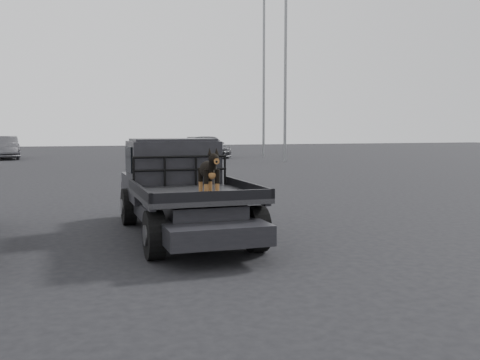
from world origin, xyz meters
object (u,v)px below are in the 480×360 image
object	(u,v)px
distant_car_b	(208,147)
floodlight_far	(264,41)
flatbed_ute	(183,211)
dog	(209,174)
floodlight_mid	(286,37)
distant_car_a	(5,148)

from	to	relation	value
distant_car_b	floodlight_far	xyz separation A→B (m)	(4.13, -0.30, 7.57)
flatbed_ute	dog	bearing A→B (deg)	-87.99
dog	floodlight_mid	size ratio (longest dim) A/B	0.05
dog	floodlight_mid	world-z (taller)	floodlight_mid
dog	floodlight_mid	distance (m)	25.94
flatbed_ute	floodlight_mid	distance (m)	24.79
distant_car_a	floodlight_far	distance (m)	19.47
flatbed_ute	floodlight_mid	xyz separation A→B (m)	(11.13, 20.98, 7.14)
distant_car_a	floodlight_far	size ratio (longest dim) A/B	0.30
distant_car_b	floodlight_far	size ratio (longest dim) A/B	0.33
dog	floodlight_far	distance (m)	31.76
distant_car_a	floodlight_mid	size ratio (longest dim) A/B	0.33
distant_car_b	flatbed_ute	bearing A→B (deg)	-107.84
dog	distant_car_a	world-z (taller)	dog
dog	distant_car_a	bearing A→B (deg)	100.47
floodlight_far	flatbed_ute	bearing A→B (deg)	-114.02
distant_car_b	floodlight_mid	world-z (taller)	floodlight_mid
dog	distant_car_b	xyz separation A→B (m)	(7.83, 28.87, -0.54)
floodlight_mid	floodlight_far	xyz separation A→B (m)	(0.88, 5.98, 0.72)
flatbed_ute	distant_car_b	xyz separation A→B (m)	(7.88, 27.25, 0.29)
dog	floodlight_mid	bearing A→B (deg)	63.90
dog	floodlight_far	size ratio (longest dim) A/B	0.05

